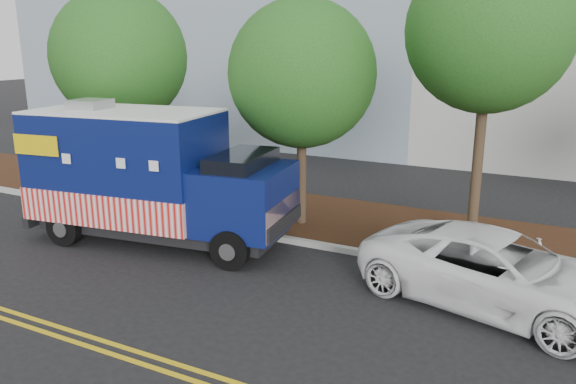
% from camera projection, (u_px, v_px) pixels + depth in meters
% --- Properties ---
extents(ground, '(120.00, 120.00, 0.00)m').
position_uv_depth(ground, '(199.00, 248.00, 14.07)').
color(ground, black).
rests_on(ground, ground).
extents(curb, '(120.00, 0.18, 0.15)m').
position_uv_depth(curb, '(229.00, 229.00, 15.25)').
color(curb, '#9E9E99').
rests_on(curb, ground).
extents(mulch_strip, '(120.00, 4.00, 0.15)m').
position_uv_depth(mulch_strip, '(267.00, 209.00, 17.06)').
color(mulch_strip, black).
rests_on(mulch_strip, ground).
extents(centerline_near, '(120.00, 0.10, 0.01)m').
position_uv_depth(centerline_near, '(54.00, 325.00, 10.24)').
color(centerline_near, gold).
rests_on(centerline_near, ground).
extents(centerline_far, '(120.00, 0.10, 0.01)m').
position_uv_depth(centerline_far, '(43.00, 331.00, 10.03)').
color(centerline_far, gold).
rests_on(centerline_far, ground).
extents(tree_a, '(4.33, 4.33, 6.71)m').
position_uv_depth(tree_a, '(120.00, 57.00, 18.03)').
color(tree_a, '#38281C').
rests_on(tree_a, ground).
extents(tree_b, '(3.87, 3.87, 6.14)m').
position_uv_depth(tree_b, '(302.00, 74.00, 14.57)').
color(tree_b, '#38281C').
rests_on(tree_b, ground).
extents(tree_c, '(3.87, 3.87, 7.22)m').
position_uv_depth(tree_c, '(489.00, 30.00, 12.98)').
color(tree_c, '#38281C').
rests_on(tree_c, ground).
extents(sign_post, '(0.06, 0.06, 2.40)m').
position_uv_depth(sign_post, '(91.00, 167.00, 17.67)').
color(sign_post, '#473828').
rests_on(sign_post, ground).
extents(food_truck, '(7.07, 3.38, 3.59)m').
position_uv_depth(food_truck, '(148.00, 179.00, 14.33)').
color(food_truck, black).
rests_on(food_truck, ground).
extents(white_car, '(5.73, 3.68, 1.47)m').
position_uv_depth(white_car, '(498.00, 271.00, 10.82)').
color(white_car, white).
rests_on(white_car, ground).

